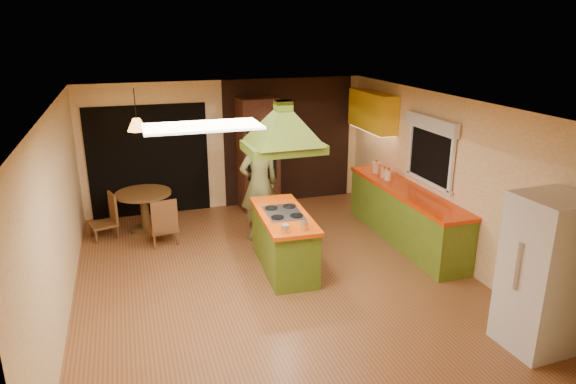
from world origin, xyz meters
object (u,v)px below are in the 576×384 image
object	(u,v)px
man	(259,184)
wall_oven	(258,154)
dining_table	(144,204)
canister_large	(376,167)
refrigerator	(545,274)
kitchen_island	(284,240)

from	to	relation	value
man	wall_oven	bearing A→B (deg)	-114.79
man	dining_table	size ratio (longest dim) A/B	2.00
dining_table	canister_large	bearing A→B (deg)	-10.64
refrigerator	dining_table	distance (m)	6.34
kitchen_island	dining_table	world-z (taller)	kitchen_island
canister_large	refrigerator	bearing A→B (deg)	-90.56
kitchen_island	man	world-z (taller)	man
man	refrigerator	size ratio (longest dim) A/B	1.07
kitchen_island	canister_large	distance (m)	2.63
refrigerator	canister_large	xyz separation A→B (m)	(0.04, 4.11, 0.13)
kitchen_island	wall_oven	world-z (taller)	wall_oven
kitchen_island	man	bearing A→B (deg)	95.49
kitchen_island	dining_table	distance (m)	2.85
kitchen_island	wall_oven	xyz separation A→B (m)	(0.32, 2.69, 0.65)
refrigerator	dining_table	xyz separation A→B (m)	(-4.04, 4.88, -0.39)
canister_large	dining_table	bearing A→B (deg)	169.36
kitchen_island	man	xyz separation A→B (m)	(-0.05, 1.21, 0.51)
refrigerator	wall_oven	distance (m)	5.75
wall_oven	kitchen_island	bearing A→B (deg)	-100.35
wall_oven	canister_large	distance (m)	2.29
man	wall_oven	xyz separation A→B (m)	(0.37, 1.48, 0.14)
refrigerator	canister_large	size ratio (longest dim) A/B	8.72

